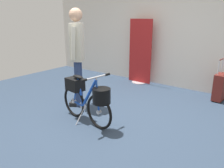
# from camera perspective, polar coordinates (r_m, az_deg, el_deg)

# --- Properties ---
(ground_plane) EXTENTS (7.37, 7.37, 0.00)m
(ground_plane) POSITION_cam_1_polar(r_m,az_deg,el_deg) (3.70, -0.84, -9.33)
(ground_plane) COLOR #2D3D51
(back_wall) EXTENTS (7.37, 0.10, 2.70)m
(back_wall) POSITION_cam_1_polar(r_m,az_deg,el_deg) (5.46, 15.65, 13.33)
(back_wall) COLOR silver
(back_wall) RESTS_ON ground_plane
(floor_banner_stand) EXTENTS (0.60, 0.36, 1.55)m
(floor_banner_stand) POSITION_cam_1_polar(r_m,az_deg,el_deg) (5.61, 7.03, 7.11)
(floor_banner_stand) COLOR #B7B7BC
(floor_banner_stand) RESTS_ON ground_plane
(folding_bike_foreground) EXTENTS (1.14, 0.53, 0.81)m
(folding_bike_foreground) POSITION_cam_1_polar(r_m,az_deg,el_deg) (3.50, -6.19, -3.37)
(folding_bike_foreground) COLOR black
(folding_bike_foreground) RESTS_ON ground_plane
(visitor_near_wall) EXTENTS (0.38, 0.45, 1.75)m
(visitor_near_wall) POSITION_cam_1_polar(r_m,az_deg,el_deg) (4.13, -8.73, 8.10)
(visitor_near_wall) COLOR navy
(visitor_near_wall) RESTS_ON ground_plane
(rolling_suitcase) EXTENTS (0.20, 0.37, 0.83)m
(rolling_suitcase) POSITION_cam_1_polar(r_m,az_deg,el_deg) (4.94, 25.44, -0.64)
(rolling_suitcase) COLOR maroon
(rolling_suitcase) RESTS_ON ground_plane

